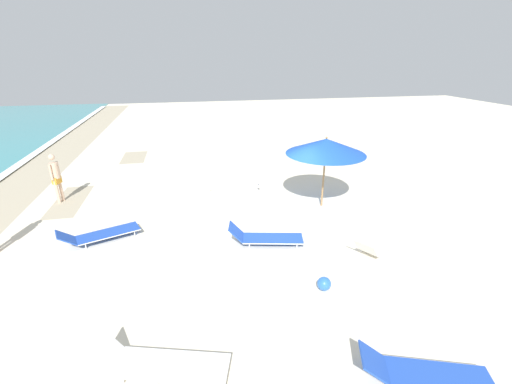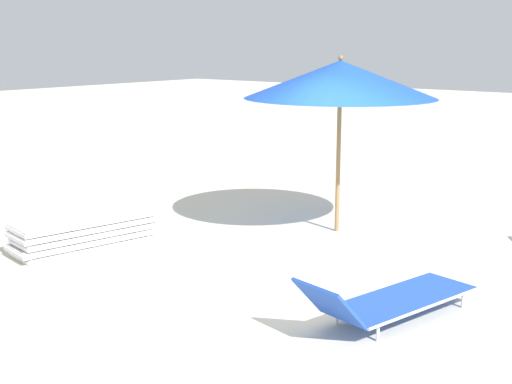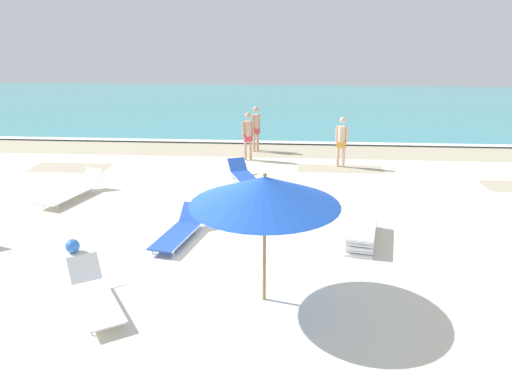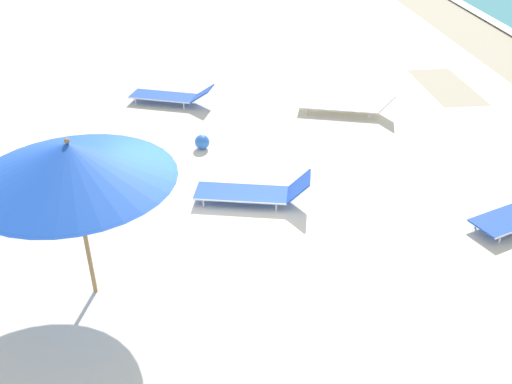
# 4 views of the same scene
# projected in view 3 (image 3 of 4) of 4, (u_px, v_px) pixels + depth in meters

# --- Properties ---
(ground_plane) EXTENTS (60.00, 60.00, 0.16)m
(ground_plane) POSITION_uv_depth(u_px,v_px,m) (218.00, 256.00, 11.12)
(ground_plane) COLOR beige
(ocean_water) EXTENTS (60.00, 19.71, 0.07)m
(ocean_water) POSITION_uv_depth(u_px,v_px,m) (266.00, 105.00, 30.13)
(ocean_water) COLOR teal
(ocean_water) RESTS_ON ground_plane
(beach_umbrella) EXTENTS (2.64, 2.64, 2.45)m
(beach_umbrella) POSITION_uv_depth(u_px,v_px,m) (265.00, 191.00, 8.56)
(beach_umbrella) COLOR #9E7547
(beach_umbrella) RESTS_ON ground_plane
(lounger_stack) EXTENTS (0.97, 1.98, 0.41)m
(lounger_stack) POSITION_uv_depth(u_px,v_px,m) (362.00, 233.00, 11.63)
(lounger_stack) COLOR white
(lounger_stack) RESTS_ON ground_plane
(sun_lounger_under_umbrella) EXTENTS (1.20, 2.32, 0.62)m
(sun_lounger_under_umbrella) POSITION_uv_depth(u_px,v_px,m) (73.00, 191.00, 14.46)
(sun_lounger_under_umbrella) COLOR white
(sun_lounger_under_umbrella) RESTS_ON ground_plane
(sun_lounger_near_water_left) EXTENTS (1.63, 2.04, 0.61)m
(sun_lounger_near_water_left) POSITION_uv_depth(u_px,v_px,m) (95.00, 295.00, 8.96)
(sun_lounger_near_water_left) COLOR white
(sun_lounger_near_water_left) RESTS_ON ground_plane
(sun_lounger_near_water_right) EXTENTS (1.34, 2.20, 0.53)m
(sun_lounger_near_water_right) POSITION_uv_depth(u_px,v_px,m) (244.00, 175.00, 15.92)
(sun_lounger_near_water_right) COLOR blue
(sun_lounger_near_water_right) RESTS_ON ground_plane
(sun_lounger_mid_beach_solo) EXTENTS (1.02, 2.13, 0.58)m
(sun_lounger_mid_beach_solo) POSITION_uv_depth(u_px,v_px,m) (179.00, 231.00, 11.71)
(sun_lounger_mid_beach_solo) COLOR blue
(sun_lounger_mid_beach_solo) RESTS_ON ground_plane
(beachgoer_wading_adult) EXTENTS (0.43, 0.27, 1.76)m
(beachgoer_wading_adult) POSITION_uv_depth(u_px,v_px,m) (342.00, 139.00, 17.31)
(beachgoer_wading_adult) COLOR beige
(beachgoer_wading_adult) RESTS_ON ground_plane
(beachgoer_shoreline_child) EXTENTS (0.33, 0.36, 1.76)m
(beachgoer_shoreline_child) POSITION_uv_depth(u_px,v_px,m) (256.00, 126.00, 19.45)
(beachgoer_shoreline_child) COLOR tan
(beachgoer_shoreline_child) RESTS_ON ground_plane
(beachgoer_strolling_adult) EXTENTS (0.41, 0.30, 1.76)m
(beachgoer_strolling_adult) POSITION_uv_depth(u_px,v_px,m) (248.00, 133.00, 18.17)
(beachgoer_strolling_adult) COLOR tan
(beachgoer_strolling_adult) RESTS_ON ground_plane
(beach_ball) EXTENTS (0.31, 0.31, 0.31)m
(beach_ball) POSITION_uv_depth(u_px,v_px,m) (73.00, 246.00, 11.06)
(beach_ball) COLOR blue
(beach_ball) RESTS_ON ground_plane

